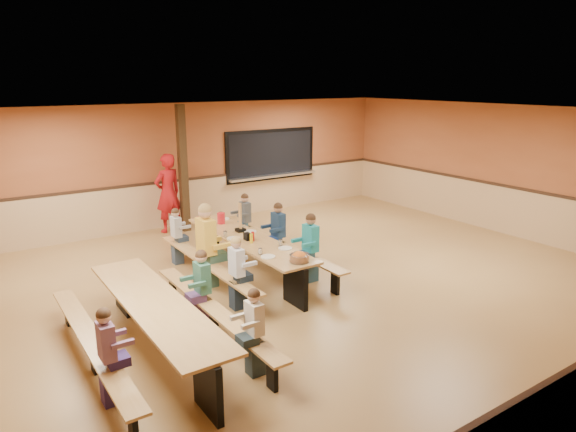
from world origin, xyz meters
TOP-DOWN VIEW (x-y plane):
  - ground at (0.00, 0.00)m, footprint 12.00×12.00m
  - room_envelope at (0.00, 0.00)m, footprint 12.04×10.04m
  - kitchen_pass_through at (2.60, 4.96)m, footprint 2.78×0.28m
  - structural_post at (-0.20, 4.40)m, footprint 0.18×0.18m
  - cafeteria_table_main at (-0.42, 0.98)m, footprint 1.91×3.70m
  - cafeteria_table_second at (-2.80, -0.78)m, footprint 1.91×3.70m
  - seated_child_white_left at (-1.25, -0.14)m, footprint 0.35×0.29m
  - seated_adult_yellow at (-1.25, 0.97)m, footprint 0.50×0.41m
  - seated_child_grey_left at (-1.25, 2.35)m, footprint 0.32×0.26m
  - seated_child_teal_right at (0.40, 0.15)m, footprint 0.38×0.31m
  - seated_child_navy_right at (0.40, 1.21)m, footprint 0.38×0.31m
  - seated_child_char_right at (0.40, 2.53)m, footprint 0.35×0.28m
  - seated_child_purple_sec at (-3.63, -1.53)m, footprint 0.34×0.28m
  - seated_child_green_sec at (-1.98, -0.44)m, footprint 0.36×0.29m
  - seated_child_tan_sec at (-1.98, -1.93)m, footprint 0.33×0.27m
  - standing_woman at (-0.55, 4.55)m, footprint 0.77×0.60m
  - punch_pitcher at (-0.38, 2.11)m, footprint 0.16×0.16m
  - chip_bowl at (-0.36, -0.58)m, footprint 0.32×0.32m
  - napkin_dispenser at (-0.48, 0.87)m, footprint 0.10×0.14m
  - condiment_mustard at (-0.51, 0.67)m, footprint 0.06×0.06m
  - condiment_ketchup at (-0.43, 0.77)m, footprint 0.06×0.06m
  - table_paddle at (-0.33, 1.40)m, footprint 0.16×0.16m
  - place_settings at (-0.42, 0.98)m, footprint 0.65×3.30m

SIDE VIEW (x-z plane):
  - ground at x=0.00m, z-range 0.00..0.00m
  - cafeteria_table_main at x=-0.42m, z-range 0.16..0.90m
  - cafeteria_table_second at x=-2.80m, z-range 0.16..0.90m
  - seated_child_grey_left at x=-1.25m, z-range 0.00..1.11m
  - seated_child_tan_sec at x=-1.98m, z-range 0.00..1.12m
  - seated_child_purple_sec at x=-3.63m, z-range 0.00..1.15m
  - seated_child_char_right at x=0.40m, z-range 0.00..1.16m
  - seated_child_white_left at x=-1.25m, z-range 0.00..1.18m
  - seated_child_green_sec at x=-1.98m, z-range 0.00..1.18m
  - seated_child_navy_right at x=0.40m, z-range 0.00..1.22m
  - seated_child_teal_right at x=0.40m, z-range 0.00..1.24m
  - room_envelope at x=0.00m, z-range -0.82..2.20m
  - seated_adult_yellow at x=-1.25m, z-range 0.00..1.47m
  - place_settings at x=-0.42m, z-range 0.74..0.85m
  - napkin_dispenser at x=-0.48m, z-range 0.74..0.87m
  - chip_bowl at x=-0.36m, z-range 0.74..0.89m
  - condiment_mustard at x=-0.51m, z-range 0.74..0.91m
  - condiment_ketchup at x=-0.43m, z-range 0.74..0.91m
  - punch_pitcher at x=-0.38m, z-range 0.74..0.96m
  - table_paddle at x=-0.33m, z-range 0.60..1.16m
  - standing_woman at x=-0.55m, z-range 0.00..1.88m
  - kitchen_pass_through at x=2.60m, z-range 0.80..2.18m
  - structural_post at x=-0.20m, z-range 0.00..3.00m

